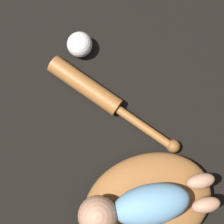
# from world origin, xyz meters

# --- Properties ---
(ground_plane) EXTENTS (6.00, 6.00, 0.00)m
(ground_plane) POSITION_xyz_m (0.00, 0.00, 0.00)
(ground_plane) COLOR black
(baseball_glove) EXTENTS (0.42, 0.38, 0.10)m
(baseball_glove) POSITION_xyz_m (-0.02, 0.02, 0.05)
(baseball_glove) COLOR #935B2D
(baseball_glove) RESTS_ON ground
(baby_figure) EXTENTS (0.36, 0.16, 0.10)m
(baby_figure) POSITION_xyz_m (0.02, 0.01, 0.14)
(baby_figure) COLOR #6693B2
(baby_figure) RESTS_ON baseball_glove
(baseball_bat) EXTENTS (0.39, 0.28, 0.05)m
(baseball_bat) POSITION_xyz_m (0.13, -0.30, 0.03)
(baseball_bat) COLOR #9E602D
(baseball_bat) RESTS_ON ground
(baseball) EXTENTS (0.08, 0.08, 0.08)m
(baseball) POSITION_xyz_m (0.19, -0.45, 0.04)
(baseball) COLOR white
(baseball) RESTS_ON ground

